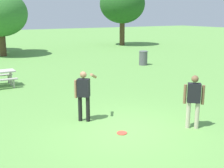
{
  "coord_description": "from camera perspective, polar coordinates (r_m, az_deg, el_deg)",
  "views": [
    {
      "loc": [
        -4.5,
        -6.92,
        3.39
      ],
      "look_at": [
        0.61,
        1.69,
        1.0
      ],
      "focal_mm": 47.22,
      "sensor_mm": 36.0,
      "label": 1
    }
  ],
  "objects": [
    {
      "name": "tree_broad_center",
      "position": [
        25.77,
        -20.88,
        12.61
      ],
      "size": [
        4.32,
        4.32,
        5.27
      ],
      "color": "#4C3823",
      "rests_on": "ground"
    },
    {
      "name": "person_catcher",
      "position": [
        9.1,
        15.54,
        -2.68
      ],
      "size": [
        0.48,
        0.43,
        1.64
      ],
      "color": "#B7AD93",
      "rests_on": "ground"
    },
    {
      "name": "ground_plane",
      "position": [
        8.92,
        2.19,
        -8.92
      ],
      "size": [
        120.0,
        120.0,
        0.0
      ],
      "primitive_type": "plane",
      "color": "#609947"
    },
    {
      "name": "tree_slender_mid",
      "position": [
        32.86,
        2.01,
        15.2
      ],
      "size": [
        4.88,
        4.88,
        6.52
      ],
      "color": "#4C3823",
      "rests_on": "ground"
    },
    {
      "name": "trash_can_beside_table",
      "position": [
        20.12,
        6.07,
        5.03
      ],
      "size": [
        0.59,
        0.59,
        0.96
      ],
      "color": "#515156",
      "rests_on": "ground"
    },
    {
      "name": "person_thrower",
      "position": [
        9.41,
        -5.49,
        -1.6
      ],
      "size": [
        0.84,
        0.49,
        1.64
      ],
      "color": "black",
      "rests_on": "ground"
    },
    {
      "name": "frisbee",
      "position": [
        8.69,
        1.93,
        -9.46
      ],
      "size": [
        0.3,
        0.3,
        0.03
      ],
      "primitive_type": "cylinder",
      "color": "#E04733",
      "rests_on": "ground"
    }
  ]
}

